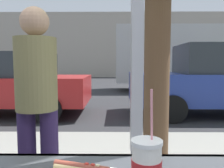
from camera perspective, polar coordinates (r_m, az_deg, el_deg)
ground_plane at (r=9.03m, az=1.23°, el=-3.45°), size 60.00×60.00×0.00m
building_facade_far at (r=22.75m, az=0.87°, el=9.59°), size 28.00×1.20×6.20m
soda_cup_right at (r=0.74m, az=8.64°, el=-19.43°), size 0.10×0.10×0.32m
parked_car_red at (r=6.64m, az=-24.41°, el=0.25°), size 4.23×2.02×1.63m
parked_car_blue at (r=6.64m, az=25.72°, el=0.90°), size 4.68×1.94×1.84m
box_truck at (r=11.91m, az=17.07°, el=6.51°), size 6.90×2.44×3.10m
pedestrian at (r=1.88m, az=-18.20°, el=-3.32°), size 0.32×0.32×1.63m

